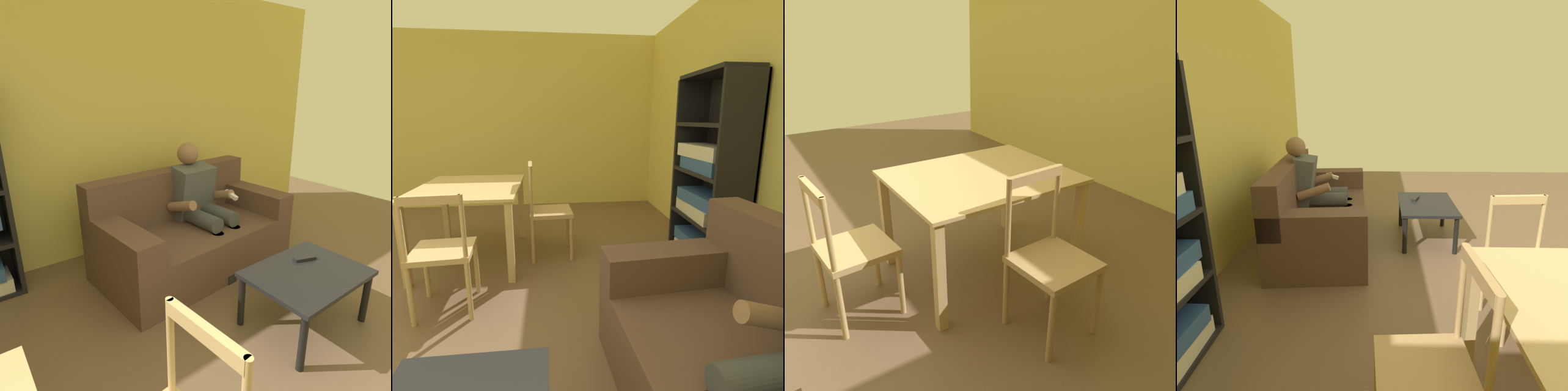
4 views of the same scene
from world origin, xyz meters
The scene contains 5 objects.
wall_side centered at (-3.48, 0.00, 1.34)m, with size 0.12×6.13×2.68m, color #D2BE5D.
bookshelf centered at (-0.94, 2.81, 0.74)m, with size 0.91×0.36×1.81m.
dining_table centered at (-1.32, 0.53, 0.65)m, with size 1.21×0.97×0.76m.
dining_chair_near_wall centered at (-1.32, 1.29, 0.47)m, with size 0.44×0.44×0.97m.
dining_chair_facing_couch centered at (-0.38, 0.53, 0.46)m, with size 0.45×0.45×0.92m.
Camera 2 is at (1.86, 1.33, 1.39)m, focal length 29.30 mm.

